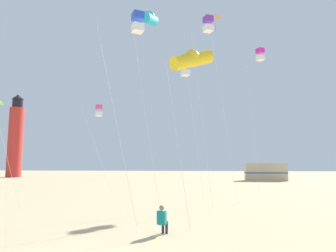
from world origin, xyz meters
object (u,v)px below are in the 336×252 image
Objects in this scene: kite_tube_cyan at (150,19)px; kite_box_blue at (138,23)px; lighthouse_distant at (15,138)px; kite_flyer_standing at (162,219)px; kite_box_magenta at (260,55)px; kite_box_rainbow at (99,111)px; kite_tube_gold at (192,59)px; rv_van_tan at (266,172)px; kite_box_violet at (208,24)px; kite_diamond_orange at (216,26)px; kite_box_scarlet at (185,69)px.

kite_tube_cyan is 3.66m from kite_box_blue.
lighthouse_distant is at bearing 131.63° from kite_tube_cyan.
kite_box_magenta is (7.28, 15.61, 12.28)m from kite_flyer_standing.
kite_box_rainbow is 17.30m from kite_tube_gold.
kite_flyer_standing is 0.13× the size of kite_tube_gold.
kite_box_blue is 38.28m from rv_van_tan.
lighthouse_distant is at bearing 130.86° from kite_tube_gold.
kite_tube_gold is (9.71, -14.31, -0.05)m from kite_box_rainbow.
kite_box_rainbow is 1.33× the size of rv_van_tan.
kite_box_blue is 1.30× the size of kite_tube_gold.
kite_tube_cyan is 50.90m from lighthouse_distant.
lighthouse_distant reaches higher than kite_box_violet.
kite_diamond_orange is 52.08m from lighthouse_distant.
kite_diamond_orange is at bearing -106.35° from rv_van_tan.
kite_box_blue is 53.09m from lighthouse_distant.
kite_flyer_standing is at bearing -75.60° from kite_tube_cyan.
kite_box_scarlet is (0.43, 11.69, 9.87)m from kite_flyer_standing.
kite_tube_cyan reaches higher than kite_box_scarlet.
rv_van_tan is at bearing 67.98° from kite_box_blue.
kite_flyer_standing is at bearing -114.99° from kite_box_magenta.
kite_diamond_orange is at bearing -126.96° from kite_box_magenta.
kite_box_scarlet is 0.66× the size of lighthouse_distant.
rv_van_tan is at bearing 66.20° from kite_box_scarlet.
kite_diamond_orange is 9.26m from kite_tube_gold.
kite_diamond_orange reaches higher than kite_box_blue.
kite_tube_cyan is at bearing -48.37° from lighthouse_distant.
kite_diamond_orange reaches higher than kite_box_scarlet.
lighthouse_distant reaches higher than rv_van_tan.
kite_box_scarlet is 1.70× the size of rv_van_tan.
kite_diamond_orange is 5.58m from kite_tube_cyan.
kite_box_rainbow is 0.99× the size of kite_tube_gold.
kite_box_violet is (4.13, 5.27, 2.21)m from kite_box_blue.
kite_box_scarlet is 0.98× the size of kite_box_blue.
kite_box_magenta is 15.39m from kite_tube_gold.
kite_box_magenta reaches higher than kite_flyer_standing.
kite_box_blue is 4.28m from kite_tube_gold.
lighthouse_distant is at bearing -36.98° from kite_flyer_standing.
kite_flyer_standing is 0.13× the size of kite_box_rainbow.
kite_tube_gold is at bearing -114.63° from kite_box_magenta.
kite_diamond_orange is at bearing 77.11° from kite_tube_gold.
kite_box_magenta is 1.56× the size of kite_box_rainbow.
lighthouse_distant is (-35.41, 44.67, 7.22)m from kite_flyer_standing.
kite_tube_gold reaches higher than kite_box_rainbow.
kite_flyer_standing is 0.08× the size of kite_diamond_orange.
kite_diamond_orange is at bearing 33.02° from kite_tube_cyan.
kite_box_blue is 0.67× the size of lighthouse_distant.
kite_tube_cyan reaches higher than kite_tube_gold.
kite_flyer_standing is at bearing -116.99° from kite_tube_gold.
kite_box_magenta is at bearing 65.37° from kite_tube_gold.
kite_box_blue is 0.84× the size of kite_box_violet.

